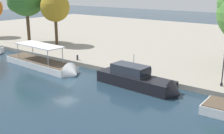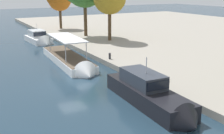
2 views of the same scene
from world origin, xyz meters
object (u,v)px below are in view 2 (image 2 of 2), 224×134
object	(u,v)px
motor_yacht_0	(40,40)
tour_boat_1	(70,61)
motor_yacht_2	(151,97)
mooring_bollard_0	(110,56)

from	to	relation	value
motor_yacht_0	tour_boat_1	world-z (taller)	tour_boat_1
tour_boat_1	motor_yacht_2	distance (m)	14.62
tour_boat_1	mooring_bollard_0	bearing A→B (deg)	68.89
mooring_bollard_0	tour_boat_1	bearing A→B (deg)	-113.97
motor_yacht_0	tour_boat_1	distance (m)	15.86
motor_yacht_0	tour_boat_1	size ratio (longest dim) A/B	0.55
motor_yacht_2	mooring_bollard_0	size ratio (longest dim) A/B	13.31
tour_boat_1	motor_yacht_2	bearing A→B (deg)	7.26
tour_boat_1	motor_yacht_0	bearing A→B (deg)	-179.15
tour_boat_1	mooring_bollard_0	xyz separation A→B (m)	(1.93, 4.35, 0.61)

